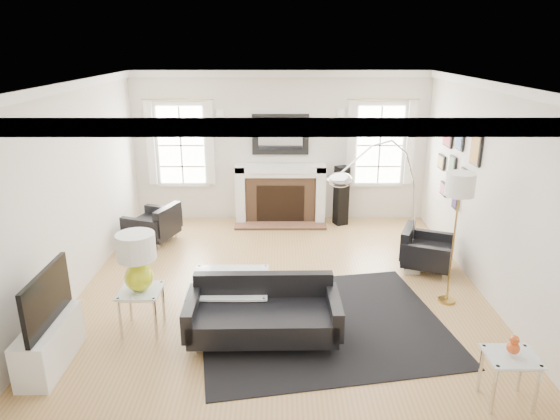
{
  "coord_description": "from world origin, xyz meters",
  "views": [
    {
      "loc": [
        -0.03,
        -6.24,
        3.27
      ],
      "look_at": [
        -0.01,
        0.3,
        1.07
      ],
      "focal_mm": 32.0,
      "sensor_mm": 36.0,
      "label": 1
    }
  ],
  "objects_px": {
    "sofa": "(263,314)",
    "arc_floor_lamp": "(380,208)",
    "armchair_left": "(155,225)",
    "fireplace": "(280,194)",
    "armchair_right": "(424,251)",
    "coffee_table": "(229,283)",
    "gourd_lamp": "(137,258)"
  },
  "relations": [
    {
      "from": "sofa",
      "to": "arc_floor_lamp",
      "type": "xyz_separation_m",
      "value": [
        1.54,
        1.29,
        0.85
      ]
    },
    {
      "from": "armchair_left",
      "to": "fireplace",
      "type": "bearing_deg",
      "value": 25.55
    },
    {
      "from": "armchair_right",
      "to": "coffee_table",
      "type": "height_order",
      "value": "armchair_right"
    },
    {
      "from": "sofa",
      "to": "fireplace",
      "type": "bearing_deg",
      "value": 86.98
    },
    {
      "from": "gourd_lamp",
      "to": "fireplace",
      "type": "bearing_deg",
      "value": 66.67
    },
    {
      "from": "fireplace",
      "to": "armchair_right",
      "type": "height_order",
      "value": "fireplace"
    },
    {
      "from": "fireplace",
      "to": "armchair_right",
      "type": "relative_size",
      "value": 1.73
    },
    {
      "from": "armchair_left",
      "to": "armchair_right",
      "type": "distance_m",
      "value": 4.44
    },
    {
      "from": "sofa",
      "to": "armchair_left",
      "type": "xyz_separation_m",
      "value": [
        -1.94,
        2.95,
        -0.0
      ]
    },
    {
      "from": "sofa",
      "to": "armchair_left",
      "type": "relative_size",
      "value": 1.75
    },
    {
      "from": "armchair_right",
      "to": "coffee_table",
      "type": "bearing_deg",
      "value": -155.82
    },
    {
      "from": "fireplace",
      "to": "armchair_left",
      "type": "xyz_separation_m",
      "value": [
        -2.15,
        -1.03,
        -0.24
      ]
    },
    {
      "from": "armchair_right",
      "to": "arc_floor_lamp",
      "type": "relative_size",
      "value": 0.46
    },
    {
      "from": "armchair_left",
      "to": "armchair_right",
      "type": "relative_size",
      "value": 1.02
    },
    {
      "from": "fireplace",
      "to": "gourd_lamp",
      "type": "height_order",
      "value": "gourd_lamp"
    },
    {
      "from": "coffee_table",
      "to": "gourd_lamp",
      "type": "distance_m",
      "value": 1.21
    },
    {
      "from": "fireplace",
      "to": "arc_floor_lamp",
      "type": "distance_m",
      "value": 3.06
    },
    {
      "from": "fireplace",
      "to": "gourd_lamp",
      "type": "xyz_separation_m",
      "value": [
        -1.65,
        -3.82,
        0.39
      ]
    },
    {
      "from": "armchair_right",
      "to": "arc_floor_lamp",
      "type": "bearing_deg",
      "value": -146.05
    },
    {
      "from": "armchair_left",
      "to": "armchair_right",
      "type": "xyz_separation_m",
      "value": [
        4.3,
        -1.11,
        -0.01
      ]
    },
    {
      "from": "coffee_table",
      "to": "armchair_left",
      "type": "bearing_deg",
      "value": 122.34
    },
    {
      "from": "armchair_left",
      "to": "gourd_lamp",
      "type": "bearing_deg",
      "value": -79.81
    },
    {
      "from": "armchair_right",
      "to": "gourd_lamp",
      "type": "relative_size",
      "value": 1.4
    },
    {
      "from": "fireplace",
      "to": "sofa",
      "type": "height_order",
      "value": "fireplace"
    },
    {
      "from": "sofa",
      "to": "gourd_lamp",
      "type": "bearing_deg",
      "value": 173.69
    },
    {
      "from": "armchair_right",
      "to": "coffee_table",
      "type": "xyz_separation_m",
      "value": [
        -2.8,
        -1.26,
        0.11
      ]
    },
    {
      "from": "fireplace",
      "to": "arc_floor_lamp",
      "type": "relative_size",
      "value": 0.79
    },
    {
      "from": "armchair_left",
      "to": "armchair_right",
      "type": "height_order",
      "value": "armchair_left"
    },
    {
      "from": "sofa",
      "to": "gourd_lamp",
      "type": "height_order",
      "value": "gourd_lamp"
    },
    {
      "from": "armchair_left",
      "to": "arc_floor_lamp",
      "type": "height_order",
      "value": "arc_floor_lamp"
    },
    {
      "from": "fireplace",
      "to": "gourd_lamp",
      "type": "distance_m",
      "value": 4.18
    },
    {
      "from": "armchair_left",
      "to": "coffee_table",
      "type": "xyz_separation_m",
      "value": [
        1.5,
        -2.36,
        0.09
      ]
    }
  ]
}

